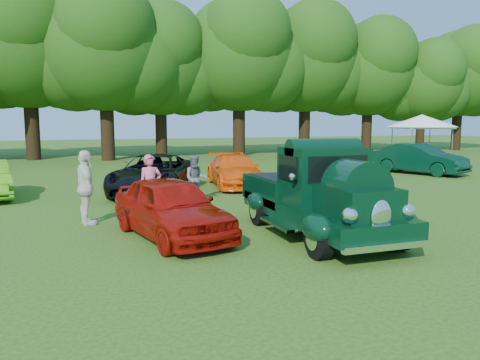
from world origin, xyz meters
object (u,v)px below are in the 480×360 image
object	(u,v)px
back_car_blue	(338,166)
hero_pickup	(318,197)
back_car_orange	(235,170)
spectator_grey	(196,179)
back_car_green	(419,159)
red_convertible	(171,207)
spectator_pink	(151,186)
spectator_white	(86,188)
canopy_tent	(422,121)
back_car_black	(154,174)

from	to	relation	value
back_car_blue	hero_pickup	bearing A→B (deg)	-96.81
back_car_orange	spectator_grey	bearing A→B (deg)	-119.92
spectator_grey	back_car_blue	bearing A→B (deg)	35.97
hero_pickup	back_car_orange	xyz separation A→B (m)	(0.75, 8.33, -0.24)
back_car_green	spectator_grey	distance (m)	13.26
hero_pickup	red_convertible	xyz separation A→B (m)	(-3.26, 0.85, -0.20)
spectator_pink	spectator_white	world-z (taller)	spectator_white
back_car_orange	hero_pickup	bearing A→B (deg)	-87.87
back_car_blue	spectator_white	size ratio (longest dim) A/B	1.99
back_car_green	canopy_tent	size ratio (longest dim) A/B	0.96
back_car_black	spectator_grey	size ratio (longest dim) A/B	3.32
back_car_orange	spectator_pink	world-z (taller)	spectator_pink
back_car_orange	spectator_white	bearing A→B (deg)	-129.43
hero_pickup	back_car_green	world-z (taller)	hero_pickup
spectator_pink	canopy_tent	distance (m)	20.04
back_car_black	spectator_white	size ratio (longest dim) A/B	2.69
back_car_orange	back_car_green	size ratio (longest dim) A/B	0.98
back_car_blue	spectator_white	distance (m)	12.25
back_car_green	back_car_orange	bearing A→B (deg)	164.31
back_car_blue	spectator_grey	world-z (taller)	spectator_grey
spectator_grey	spectator_white	size ratio (longest dim) A/B	0.81
back_car_black	canopy_tent	bearing A→B (deg)	43.06
spectator_pink	canopy_tent	bearing A→B (deg)	24.46
red_convertible	back_car_orange	bearing A→B (deg)	48.78
red_convertible	back_car_black	size ratio (longest dim) A/B	0.79
canopy_tent	spectator_white	bearing A→B (deg)	-151.62
hero_pickup	spectator_grey	distance (m)	5.45
red_convertible	spectator_pink	bearing A→B (deg)	79.21
back_car_orange	spectator_grey	size ratio (longest dim) A/B	2.89
canopy_tent	back_car_green	bearing A→B (deg)	-130.65
hero_pickup	red_convertible	bearing A→B (deg)	165.40
hero_pickup	spectator_pink	distance (m)	4.72
back_car_black	spectator_white	xyz separation A→B (m)	(-2.42, -4.58, 0.24)
red_convertible	spectator_grey	size ratio (longest dim) A/B	2.63
back_car_blue	spectator_grey	size ratio (longest dim) A/B	2.46
spectator_grey	spectator_pink	bearing A→B (deg)	-121.95
hero_pickup	spectator_pink	xyz separation A→B (m)	(-3.36, 3.32, -0.03)
red_convertible	back_car_green	size ratio (longest dim) A/B	0.90
spectator_grey	canopy_tent	world-z (taller)	canopy_tent
hero_pickup	spectator_white	bearing A→B (deg)	150.51
back_car_blue	red_convertible	bearing A→B (deg)	-112.36
red_convertible	back_car_orange	size ratio (longest dim) A/B	0.91
back_car_green	back_car_blue	bearing A→B (deg)	167.09
canopy_tent	hero_pickup	bearing A→B (deg)	-136.79
back_car_blue	back_car_green	distance (m)	5.27
red_convertible	back_car_green	distance (m)	16.63
red_convertible	spectator_grey	distance (m)	4.66
back_car_green	spectator_pink	bearing A→B (deg)	-178.93
spectator_grey	hero_pickup	bearing A→B (deg)	-62.00
back_car_black	back_car_blue	distance (m)	8.44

